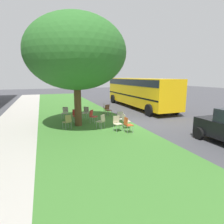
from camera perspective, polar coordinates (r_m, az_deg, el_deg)
ground at (r=12.73m, az=7.54°, el=-3.40°), size 80.00×80.00×0.00m
grass_verge at (r=11.62m, az=-6.62°, el=-4.74°), size 48.00×6.00×0.01m
sidewalk_strip at (r=11.46m, az=-28.64°, el=-6.23°), size 48.00×2.80×0.01m
street_tree at (r=11.97m, az=-10.80°, el=17.14°), size 5.99×5.99×6.69m
chair_0 at (r=10.43m, az=4.72°, el=-3.56°), size 0.43×0.43×0.88m
chair_1 at (r=12.67m, az=-5.87°, el=-1.02°), size 0.59×0.59×0.88m
chair_2 at (r=11.30m, az=4.00°, el=-2.43°), size 0.46×0.46×0.88m
chair_3 at (r=13.06m, az=-10.88°, el=-0.81°), size 0.45×0.44×0.88m
chair_4 at (r=10.73m, az=1.58°, el=-3.13°), size 0.48×0.48×0.88m
chair_5 at (r=14.97m, az=-1.24°, el=0.84°), size 0.51×0.50×0.88m
chair_6 at (r=14.04m, az=-7.97°, el=0.08°), size 0.59×0.59×0.88m
chair_7 at (r=11.37m, az=-13.32°, el=-2.62°), size 0.56×0.55×0.88m
chair_8 at (r=14.21m, az=-14.00°, el=-0.01°), size 0.55×0.54×0.88m
chair_9 at (r=12.03m, az=2.62°, el=-1.61°), size 0.47×0.46×0.88m
chair_10 at (r=15.90m, az=-2.08°, el=1.43°), size 0.53×0.54×0.88m
chair_11 at (r=11.21m, az=-3.23°, el=-2.53°), size 0.59×0.59×0.88m
school_bus at (r=18.94m, az=8.24°, el=6.60°), size 10.40×2.80×2.88m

